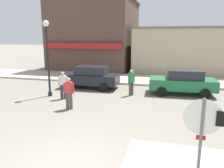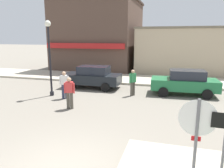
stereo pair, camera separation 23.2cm
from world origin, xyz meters
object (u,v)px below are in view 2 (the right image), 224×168
at_px(stop_sign, 196,133).
at_px(pedestrian_crossing_near, 69,92).
at_px(parked_car_nearest, 92,77).
at_px(pedestrian_crossing_far, 133,82).
at_px(parked_car_second, 185,82).
at_px(one_way_sign, 224,146).
at_px(lamp_post, 49,47).
at_px(pedestrian_kerb_side, 64,84).

bearing_deg(stop_sign, pedestrian_crossing_near, 138.69).
relative_size(parked_car_nearest, pedestrian_crossing_far, 2.49).
relative_size(stop_sign, parked_car_second, 0.56).
xyz_separation_m(one_way_sign, pedestrian_crossing_near, (-6.04, 4.87, -0.46)).
bearing_deg(lamp_post, stop_sign, -41.46).
distance_m(one_way_sign, pedestrian_kerb_side, 9.67).
height_order(parked_car_nearest, pedestrian_crossing_far, pedestrian_crossing_far).
bearing_deg(lamp_post, pedestrian_kerb_side, -19.43).
bearing_deg(pedestrian_crossing_far, pedestrian_crossing_near, -127.67).
bearing_deg(pedestrian_crossing_near, lamp_post, 138.16).
xyz_separation_m(lamp_post, pedestrian_crossing_near, (2.22, -1.99, -2.09)).
bearing_deg(lamp_post, pedestrian_crossing_near, -41.84).
height_order(lamp_post, pedestrian_kerb_side, lamp_post).
height_order(one_way_sign, pedestrian_crossing_near, one_way_sign).
bearing_deg(pedestrian_kerb_side, pedestrian_crossing_far, 25.08).
height_order(parked_car_second, pedestrian_kerb_side, pedestrian_kerb_side).
bearing_deg(pedestrian_crossing_near, parked_car_second, 38.15).
relative_size(parked_car_nearest, parked_car_second, 0.98).
height_order(one_way_sign, parked_car_nearest, one_way_sign).
bearing_deg(pedestrian_crossing_far, parked_car_nearest, 158.17).
height_order(one_way_sign, pedestrian_crossing_far, one_way_sign).
xyz_separation_m(stop_sign, pedestrian_crossing_far, (-2.90, 8.16, -0.65)).
relative_size(one_way_sign, pedestrian_crossing_far, 1.30).
xyz_separation_m(stop_sign, pedestrian_crossing_near, (-5.48, 4.82, -0.65)).
distance_m(pedestrian_crossing_near, pedestrian_crossing_far, 4.23).
bearing_deg(stop_sign, parked_car_nearest, 122.56).
relative_size(one_way_sign, pedestrian_crossing_near, 1.30).
distance_m(lamp_post, pedestrian_crossing_near, 3.65).
xyz_separation_m(one_way_sign, parked_car_second, (-0.39, 9.31, -0.52)).
bearing_deg(parked_car_nearest, pedestrian_kerb_side, -101.56).
xyz_separation_m(stop_sign, one_way_sign, (0.56, -0.05, -0.19)).
xyz_separation_m(parked_car_nearest, parked_car_second, (6.18, -0.15, 0.00)).
bearing_deg(parked_car_second, one_way_sign, -87.62).
distance_m(one_way_sign, lamp_post, 10.86).
relative_size(pedestrian_crossing_near, pedestrian_kerb_side, 1.00).
distance_m(one_way_sign, parked_car_second, 9.33).
relative_size(stop_sign, lamp_post, 0.51).
xyz_separation_m(stop_sign, parked_car_second, (0.17, 9.26, -0.71)).
bearing_deg(pedestrian_kerb_side, pedestrian_crossing_near, -54.82).
xyz_separation_m(parked_car_nearest, pedestrian_crossing_near, (0.52, -4.59, 0.06)).
bearing_deg(pedestrian_crossing_far, pedestrian_kerb_side, -154.92).
bearing_deg(pedestrian_kerb_side, parked_car_nearest, 78.44).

